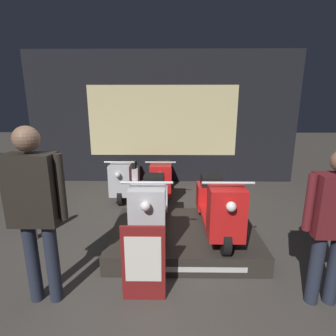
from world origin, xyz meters
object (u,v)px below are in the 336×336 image
at_px(scooter_display_left, 151,205).
at_px(person_right_browsing, 333,219).
at_px(scooter_display_right, 217,205).
at_px(street_bollard, 30,214).
at_px(scooter_backrow_0, 126,179).
at_px(scooter_backrow_1, 162,179).
at_px(person_left_browsing, 35,202).
at_px(price_sign_board, 143,263).

xyz_separation_m(scooter_display_left, person_right_browsing, (1.82, -1.08, 0.31)).
height_order(scooter_display_right, street_bollard, scooter_display_right).
bearing_deg(scooter_backrow_0, scooter_backrow_1, 0.00).
bearing_deg(scooter_backrow_1, street_bollard, -133.15).
distance_m(scooter_display_right, person_left_browsing, 2.27).
xyz_separation_m(scooter_display_right, person_right_browsing, (0.91, -1.08, 0.31)).
bearing_deg(person_left_browsing, person_right_browsing, -0.00).
distance_m(scooter_backrow_0, street_bollard, 2.26).
relative_size(scooter_backrow_0, person_left_browsing, 0.92).
distance_m(scooter_display_right, scooter_backrow_0, 2.71).
height_order(scooter_display_left, street_bollard, scooter_display_left).
relative_size(scooter_display_left, scooter_backrow_1, 1.00).
bearing_deg(scooter_backrow_1, price_sign_board, -91.27).
relative_size(scooter_display_left, street_bollard, 2.01).
distance_m(scooter_display_left, street_bollard, 1.82).
bearing_deg(scooter_backrow_1, scooter_display_left, -91.76).
bearing_deg(street_bollard, scooter_display_left, -4.42).
height_order(person_left_browsing, street_bollard, person_left_browsing).
distance_m(scooter_backrow_1, price_sign_board, 3.20).
bearing_deg(scooter_display_right, street_bollard, 177.06).
bearing_deg(person_left_browsing, street_bollard, 122.39).
bearing_deg(person_right_browsing, price_sign_board, 179.59).
bearing_deg(person_right_browsing, scooter_backrow_1, 118.70).
relative_size(person_right_browsing, street_bollard, 1.94).
bearing_deg(scooter_display_left, price_sign_board, -90.30).
height_order(price_sign_board, street_bollard, price_sign_board).
bearing_deg(scooter_display_right, scooter_backrow_0, 127.74).
xyz_separation_m(scooter_display_right, scooter_backrow_0, (-1.65, 2.13, -0.26)).
xyz_separation_m(scooter_backrow_0, person_right_browsing, (2.56, -3.21, 0.57)).
xyz_separation_m(scooter_display_right, person_left_browsing, (-1.94, -1.08, 0.46)).
bearing_deg(scooter_display_left, scooter_display_right, 0.00).
bearing_deg(scooter_display_left, street_bollard, 175.58).
xyz_separation_m(scooter_display_left, price_sign_board, (-0.01, -1.07, -0.20)).
relative_size(scooter_backrow_1, person_left_browsing, 0.92).
bearing_deg(street_bollard, person_right_browsing, -18.59).
height_order(scooter_display_left, person_left_browsing, person_left_browsing).
bearing_deg(scooter_display_right, person_right_browsing, -49.88).
bearing_deg(street_bollard, price_sign_board, -33.88).
relative_size(person_left_browsing, price_sign_board, 2.17).
relative_size(scooter_display_right, scooter_backrow_0, 1.00).
distance_m(scooter_display_left, scooter_backrow_0, 2.27).
relative_size(scooter_backrow_1, person_right_browsing, 1.04).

